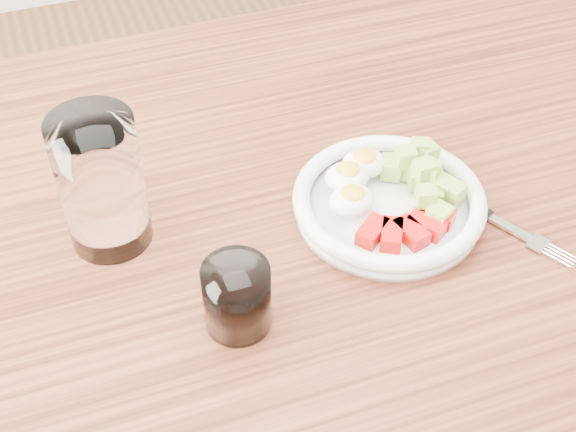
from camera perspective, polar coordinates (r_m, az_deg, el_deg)
The scene contains 5 objects.
dining_table at distance 0.90m, azimuth 0.82°, elevation -6.22°, with size 1.50×0.90×0.77m.
bowl at distance 0.85m, azimuth 7.18°, elevation 1.22°, with size 0.20×0.20×0.05m.
fork at distance 0.88m, azimuth 13.11°, elevation 0.51°, with size 0.10×0.17×0.01m.
water_glass at distance 0.80m, azimuth -13.14°, elevation 2.31°, with size 0.08×0.08×0.15m, color white.
coffee_glass at distance 0.73m, azimuth -3.65°, elevation -5.80°, with size 0.06×0.06×0.07m.
Camera 1 is at (-0.20, -0.53, 1.37)m, focal length 50.00 mm.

